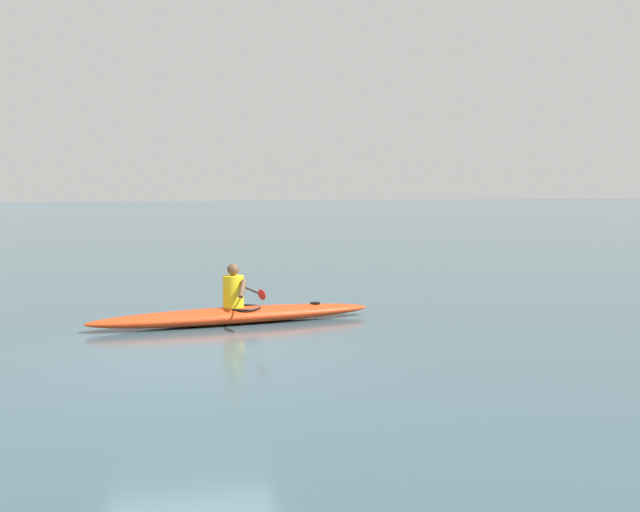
# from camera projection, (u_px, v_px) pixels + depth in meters

# --- Properties ---
(ground_plane) EXTENTS (160.00, 160.00, 0.00)m
(ground_plane) POSITION_uv_depth(u_px,v_px,m) (192.00, 359.00, 11.76)
(ground_plane) COLOR #334C56
(kayak) EXTENTS (5.19, 1.51, 0.29)m
(kayak) POSITION_uv_depth(u_px,v_px,m) (234.00, 315.00, 14.62)
(kayak) COLOR red
(kayak) RESTS_ON ground
(kayaker) EXTENTS (0.59, 2.38, 0.78)m
(kayaker) POSITION_uv_depth(u_px,v_px,m) (234.00, 289.00, 14.58)
(kayaker) COLOR yellow
(kayaker) RESTS_ON kayak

